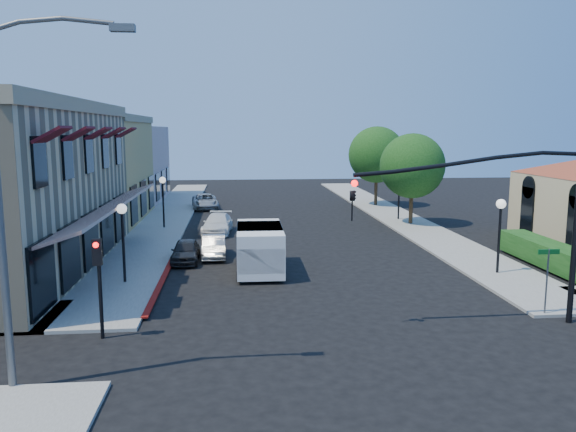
{
  "coord_description": "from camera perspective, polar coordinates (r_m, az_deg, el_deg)",
  "views": [
    {
      "loc": [
        -3.65,
        -16.42,
        6.71
      ],
      "look_at": [
        -1.11,
        10.15,
        2.6
      ],
      "focal_mm": 35.0,
      "sensor_mm": 36.0,
      "label": 1
    }
  ],
  "objects": [
    {
      "name": "lamppost_left_far",
      "position": [
        38.93,
        -12.6,
        2.69
      ],
      "size": [
        0.44,
        0.44,
        3.57
      ],
      "color": "black",
      "rests_on": "ground"
    },
    {
      "name": "street_tree_a",
      "position": [
        40.47,
        12.52,
        4.99
      ],
      "size": [
        4.56,
        4.56,
        6.48
      ],
      "color": "#352315",
      "rests_on": "ground"
    },
    {
      "name": "secondary_signal",
      "position": [
        18.87,
        -18.7,
        -5.18
      ],
      "size": [
        0.28,
        0.42,
        3.32
      ],
      "color": "black",
      "rests_on": "ground"
    },
    {
      "name": "ground",
      "position": [
        18.11,
        6.75,
        -13.06
      ],
      "size": [
        120.0,
        120.0,
        0.0
      ],
      "primitive_type": "plane",
      "color": "black",
      "rests_on": "ground"
    },
    {
      "name": "parked_car_a",
      "position": [
        29.19,
        -10.37,
        -3.52
      ],
      "size": [
        1.37,
        3.39,
        1.15
      ],
      "primitive_type": "imported",
      "rotation": [
        0.0,
        0.0,
        -0.0
      ],
      "color": "black",
      "rests_on": "ground"
    },
    {
      "name": "parked_car_b",
      "position": [
        30.08,
        -7.55,
        -3.11
      ],
      "size": [
        1.3,
        3.48,
        1.14
      ],
      "primitive_type": "imported",
      "rotation": [
        0.0,
        0.0,
        0.03
      ],
      "color": "#9C9FA1",
      "rests_on": "ground"
    },
    {
      "name": "lamppost_left_near",
      "position": [
        25.21,
        -16.48,
        -0.68
      ],
      "size": [
        0.44,
        0.44,
        3.57
      ],
      "color": "black",
      "rests_on": "ground"
    },
    {
      "name": "street_name_sign",
      "position": [
        22.28,
        24.86,
        -5.08
      ],
      "size": [
        0.8,
        0.06,
        2.5
      ],
      "color": "#595B5E",
      "rests_on": "ground"
    },
    {
      "name": "cobra_streetlight",
      "position": [
        15.5,
        -26.23,
        2.51
      ],
      "size": [
        3.6,
        0.25,
        9.31
      ],
      "color": "#595B5E",
      "rests_on": "ground"
    },
    {
      "name": "parked_car_c",
      "position": [
        36.94,
        -7.17,
        -0.8
      ],
      "size": [
        2.13,
        4.44,
        1.25
      ],
      "primitive_type": "imported",
      "rotation": [
        0.0,
        0.0,
        -0.09
      ],
      "color": "white",
      "rests_on": "ground"
    },
    {
      "name": "lamppost_right_far",
      "position": [
        42.39,
        11.24,
        3.21
      ],
      "size": [
        0.44,
        0.44,
        3.57
      ],
      "color": "black",
      "rests_on": "ground"
    },
    {
      "name": "sidewalk_left",
      "position": [
        44.22,
        -12.02,
        -0.09
      ],
      "size": [
        3.5,
        50.0,
        0.12
      ],
      "primitive_type": "cube",
      "color": "gray",
      "rests_on": "ground"
    },
    {
      "name": "curb_red_strip",
      "position": [
        25.53,
        -12.66,
        -6.7
      ],
      "size": [
        0.25,
        10.0,
        0.06
      ],
      "primitive_type": "cube",
      "color": "maroon",
      "rests_on": "ground"
    },
    {
      "name": "white_van",
      "position": [
        26.69,
        -2.89,
        -3.05
      ],
      "size": [
        2.23,
        4.92,
        2.17
      ],
      "color": "white",
      "rests_on": "ground"
    },
    {
      "name": "parked_car_d",
      "position": [
        48.65,
        -8.43,
        1.48
      ],
      "size": [
        2.55,
        4.73,
        1.26
      ],
      "primitive_type": "imported",
      "rotation": [
        0.0,
        0.0,
        0.11
      ],
      "color": "#A5A6AA",
      "rests_on": "ground"
    },
    {
      "name": "hedge",
      "position": [
        30.45,
        25.09,
        -4.82
      ],
      "size": [
        1.4,
        8.0,
        1.1
      ],
      "primitive_type": "cube",
      "color": "#164513",
      "rests_on": "ground"
    },
    {
      "name": "signal_mast_arm",
      "position": [
        20.45,
        22.3,
        0.73
      ],
      "size": [
        8.01,
        0.39,
        6.0
      ],
      "color": "black",
      "rests_on": "ground"
    },
    {
      "name": "sidewalk_right",
      "position": [
        45.64,
        10.36,
        0.24
      ],
      "size": [
        3.5,
        50.0,
        0.12
      ],
      "primitive_type": "cube",
      "color": "gray",
      "rests_on": "ground"
    },
    {
      "name": "street_tree_b",
      "position": [
        50.04,
        9.0,
        6.17
      ],
      "size": [
        4.94,
        4.94,
        7.02
      ],
      "color": "#352315",
      "rests_on": "ground"
    },
    {
      "name": "pink_stucco_building",
      "position": [
        55.79,
        -17.79,
        5.04
      ],
      "size": [
        10.0,
        12.0,
        7.0
      ],
      "primitive_type": "cube",
      "color": "tan",
      "rests_on": "ground"
    },
    {
      "name": "yellow_stucco_building",
      "position": [
        44.14,
        -21.09,
        4.39
      ],
      "size": [
        10.0,
        12.0,
        7.6
      ],
      "primitive_type": "cube",
      "color": "tan",
      "rests_on": "ground"
    },
    {
      "name": "lamppost_right_near",
      "position": [
        27.56,
        20.76,
        -0.11
      ],
      "size": [
        0.44,
        0.44,
        3.57
      ],
      "color": "black",
      "rests_on": "ground"
    }
  ]
}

